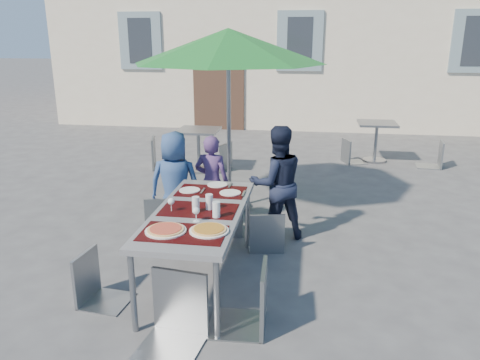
% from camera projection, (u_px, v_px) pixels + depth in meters
% --- Properties ---
extents(ground, '(90.00, 90.00, 0.00)m').
position_uv_depth(ground, '(268.00, 271.00, 4.80)').
color(ground, '#454547').
rests_on(ground, ground).
extents(dining_table, '(0.80, 1.85, 0.76)m').
position_uv_depth(dining_table, '(199.00, 215.00, 4.38)').
color(dining_table, '#4F5054').
rests_on(dining_table, ground).
extents(pizza_near_left, '(0.34, 0.34, 0.03)m').
position_uv_depth(pizza_near_left, '(166.00, 230.00, 3.87)').
color(pizza_near_left, white).
rests_on(pizza_near_left, dining_table).
extents(pizza_near_right, '(0.33, 0.33, 0.03)m').
position_uv_depth(pizza_near_right, '(209.00, 230.00, 3.87)').
color(pizza_near_right, white).
rests_on(pizza_near_right, dining_table).
extents(glassware, '(0.51, 0.37, 0.15)m').
position_uv_depth(glassware, '(202.00, 206.00, 4.25)').
color(glassware, silver).
rests_on(glassware, dining_table).
extents(place_settings, '(0.70, 0.47, 0.01)m').
position_uv_depth(place_settings, '(213.00, 189.00, 4.93)').
color(place_settings, white).
rests_on(place_settings, dining_table).
extents(child_0, '(0.64, 0.44, 1.26)m').
position_uv_depth(child_0, '(175.00, 184.00, 5.55)').
color(child_0, navy).
rests_on(child_0, ground).
extents(child_1, '(0.45, 0.31, 1.17)m').
position_uv_depth(child_1, '(212.00, 182.00, 5.75)').
color(child_1, '#543670').
rests_on(child_1, ground).
extents(child_2, '(0.75, 0.60, 1.35)m').
position_uv_depth(child_2, '(277.00, 183.00, 5.42)').
color(child_2, '#161C32').
rests_on(child_2, ground).
extents(chair_0, '(0.49, 0.50, 0.95)m').
position_uv_depth(chair_0, '(163.00, 192.00, 5.49)').
color(chair_0, gray).
rests_on(chair_0, ground).
extents(chair_1, '(0.45, 0.46, 0.89)m').
position_uv_depth(chair_1, '(226.00, 194.00, 5.53)').
color(chair_1, '#94989F').
rests_on(chair_1, ground).
extents(chair_2, '(0.46, 0.46, 0.87)m').
position_uv_depth(chair_2, '(267.00, 208.00, 5.12)').
color(chair_2, gray).
rests_on(chair_2, ground).
extents(chair_3, '(0.44, 0.43, 0.89)m').
position_uv_depth(chair_3, '(93.00, 249.00, 4.10)').
color(chair_3, gray).
rests_on(chair_3, ground).
extents(chair_4, '(0.48, 0.48, 1.03)m').
position_uv_depth(chair_4, '(251.00, 260.00, 3.70)').
color(chair_4, gray).
rests_on(chair_4, ground).
extents(chair_5, '(0.52, 0.53, 1.05)m').
position_uv_depth(chair_5, '(173.00, 269.00, 3.52)').
color(chair_5, gray).
rests_on(chair_5, ground).
extents(patio_umbrella, '(2.50, 2.50, 2.41)m').
position_uv_depth(patio_umbrella, '(228.00, 48.00, 5.92)').
color(patio_umbrella, '#93949A').
rests_on(patio_umbrella, ground).
extents(cafe_table_0, '(0.71, 0.71, 0.76)m').
position_uv_depth(cafe_table_0, '(199.00, 142.00, 8.21)').
color(cafe_table_0, '#93949A').
rests_on(cafe_table_0, ground).
extents(bg_chair_l_0, '(0.57, 0.57, 1.05)m').
position_uv_depth(bg_chair_l_0, '(159.00, 134.00, 8.39)').
color(bg_chair_l_0, gray).
rests_on(bg_chair_l_0, ground).
extents(bg_chair_r_0, '(0.54, 0.54, 0.94)m').
position_uv_depth(bg_chair_r_0, '(221.00, 140.00, 8.27)').
color(bg_chair_r_0, gray).
rests_on(bg_chair_r_0, ground).
extents(cafe_table_1, '(0.71, 0.71, 0.76)m').
position_uv_depth(cafe_table_1, '(376.00, 135.00, 8.87)').
color(cafe_table_1, '#93949A').
rests_on(cafe_table_1, ground).
extents(bg_chair_l_1, '(0.50, 0.49, 0.86)m').
position_uv_depth(bg_chair_l_1, '(352.00, 137.00, 8.77)').
color(bg_chair_l_1, gray).
rests_on(bg_chair_l_1, ground).
extents(bg_chair_r_1, '(0.46, 0.45, 0.93)m').
position_uv_depth(bg_chair_r_1, '(437.00, 138.00, 8.46)').
color(bg_chair_r_1, gray).
rests_on(bg_chair_r_1, ground).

